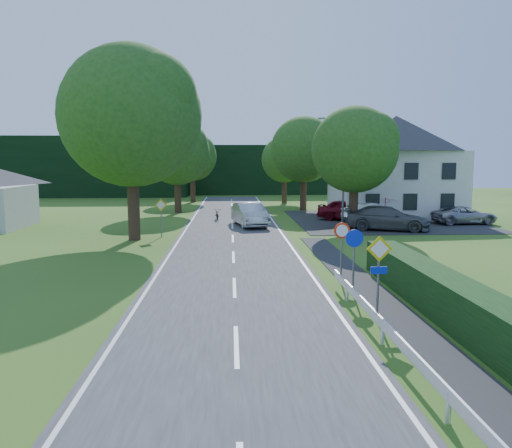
{
  "coord_description": "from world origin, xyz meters",
  "views": [
    {
      "loc": [
        -0.13,
        -6.46,
        4.81
      ],
      "look_at": [
        1.2,
        19.28,
        1.53
      ],
      "focal_mm": 35.0,
      "sensor_mm": 36.0,
      "label": 1
    }
  ],
  "objects": [
    {
      "name": "parked_car_silver_b",
      "position": [
        17.65,
        30.31,
        0.7
      ],
      "size": [
        4.88,
        2.47,
        1.32
      ],
      "primitive_type": "imported",
      "rotation": [
        0.0,
        0.0,
        1.63
      ],
      "color": "#A1A0A7",
      "rests_on": "parking_pad"
    },
    {
      "name": "tree_main",
      "position": [
        -6.0,
        24.0,
        5.82
      ],
      "size": [
        9.4,
        9.4,
        11.64
      ],
      "primitive_type": null,
      "color": "#204A16",
      "rests_on": "ground"
    },
    {
      "name": "house_white",
      "position": [
        14.0,
        36.0,
        4.41
      ],
      "size": [
        10.6,
        8.4,
        8.6
      ],
      "color": "silver",
      "rests_on": "ground"
    },
    {
      "name": "sign_priority_right",
      "position": [
        4.3,
        7.98,
        1.8
      ],
      "size": [
        0.78,
        0.09,
        2.59
      ],
      "color": "slate",
      "rests_on": "ground"
    },
    {
      "name": "line_centre",
      "position": [
        0.0,
        20.0,
        0.04
      ],
      "size": [
        0.12,
        80.0,
        0.01
      ],
      "primitive_type": null,
      "color": "white",
      "rests_on": "road"
    },
    {
      "name": "treeline_left",
      "position": [
        -28.0,
        62.0,
        4.0
      ],
      "size": [
        44.0,
        6.0,
        8.0
      ],
      "primitive_type": "cube",
      "color": "black",
      "rests_on": "ground"
    },
    {
      "name": "tree_left_back",
      "position": [
        -4.5,
        52.0,
        4.04
      ],
      "size": [
        6.6,
        6.6,
        8.07
      ],
      "primitive_type": null,
      "color": "#204A16",
      "rests_on": "ground"
    },
    {
      "name": "parked_car_grey",
      "position": [
        10.7,
        27.27,
        0.87
      ],
      "size": [
        6.12,
        3.97,
        1.65
      ],
      "primitive_type": "imported",
      "rotation": [
        0.0,
        0.0,
        1.25
      ],
      "color": "#4F5054",
      "rests_on": "parking_pad"
    },
    {
      "name": "parasol",
      "position": [
        12.02,
        31.92,
        1.0
      ],
      "size": [
        2.74,
        2.76,
        1.93
      ],
      "primitive_type": "imported",
      "rotation": [
        0.0,
        0.0,
        -0.38
      ],
      "color": "red",
      "rests_on": "parking_pad"
    },
    {
      "name": "parked_car_red",
      "position": [
        9.35,
        33.0,
        0.88
      ],
      "size": [
        5.29,
        3.95,
        1.68
      ],
      "primitive_type": "imported",
      "rotation": [
        0.0,
        0.0,
        1.11
      ],
      "color": "maroon",
      "rests_on": "parking_pad"
    },
    {
      "name": "road",
      "position": [
        0.0,
        20.0,
        0.02
      ],
      "size": [
        7.0,
        80.0,
        0.04
      ],
      "primitive_type": "cube",
      "color": "#343436",
      "rests_on": "ground"
    },
    {
      "name": "sign_roundabout",
      "position": [
        4.3,
        10.98,
        1.67
      ],
      "size": [
        0.64,
        0.08,
        2.37
      ],
      "color": "slate",
      "rests_on": "ground"
    },
    {
      "name": "sign_priority_left",
      "position": [
        -4.5,
        24.98,
        1.72
      ],
      "size": [
        0.78,
        0.09,
        2.44
      ],
      "color": "slate",
      "rests_on": "ground"
    },
    {
      "name": "tree_right_back",
      "position": [
        6.0,
        50.0,
        3.78
      ],
      "size": [
        6.2,
        6.2,
        7.56
      ],
      "primitive_type": null,
      "color": "#204A16",
      "rests_on": "ground"
    },
    {
      "name": "sign_speed_limit",
      "position": [
        4.3,
        12.97,
        1.77
      ],
      "size": [
        0.64,
        0.11,
        2.37
      ],
      "color": "slate",
      "rests_on": "ground"
    },
    {
      "name": "line_edge_left",
      "position": [
        -3.25,
        20.0,
        0.04
      ],
      "size": [
        0.12,
        80.0,
        0.01
      ],
      "primitive_type": "cube",
      "color": "white",
      "rests_on": "road"
    },
    {
      "name": "streetlight",
      "position": [
        8.06,
        30.0,
        4.46
      ],
      "size": [
        2.03,
        0.18,
        8.0
      ],
      "color": "slate",
      "rests_on": "ground"
    },
    {
      "name": "footpath",
      "position": [
        4.95,
        2.0,
        0.02
      ],
      "size": [
        1.5,
        44.0,
        0.04
      ],
      "primitive_type": "cube",
      "color": "#262729",
      "rests_on": "ground"
    },
    {
      "name": "tree_left_far",
      "position": [
        -5.0,
        40.0,
        4.29
      ],
      "size": [
        7.0,
        7.0,
        8.58
      ],
      "primitive_type": null,
      "color": "#204A16",
      "rests_on": "ground"
    },
    {
      "name": "tree_right_far",
      "position": [
        7.0,
        42.0,
        4.54
      ],
      "size": [
        7.4,
        7.4,
        9.09
      ],
      "primitive_type": null,
      "color": "#204A16",
      "rests_on": "ground"
    },
    {
      "name": "parking_pad",
      "position": [
        12.0,
        33.0,
        0.02
      ],
      "size": [
        14.0,
        16.0,
        0.04
      ],
      "primitive_type": "cube",
      "color": "#262729",
      "rests_on": "ground"
    },
    {
      "name": "parked_car_silver_a",
      "position": [
        10.85,
        32.07,
        0.8
      ],
      "size": [
        4.85,
        3.45,
        1.52
      ],
      "primitive_type": "imported",
      "rotation": [
        0.0,
        0.0,
        2.02
      ],
      "color": "#BBBABF",
      "rests_on": "parking_pad"
    },
    {
      "name": "tree_right_mid",
      "position": [
        8.5,
        28.0,
        4.29
      ],
      "size": [
        7.0,
        7.0,
        8.58
      ],
      "primitive_type": null,
      "color": "#204A16",
      "rests_on": "ground"
    },
    {
      "name": "moving_car",
      "position": [
        1.28,
        29.88,
        0.89
      ],
      "size": [
        2.8,
        5.43,
        1.7
      ],
      "primitive_type": "imported",
      "rotation": [
        0.0,
        0.0,
        0.2
      ],
      "color": "#BCBBC1",
      "rests_on": "road"
    },
    {
      "name": "treeline_right",
      "position": [
        8.0,
        66.0,
        3.5
      ],
      "size": [
        30.0,
        5.0,
        7.0
      ],
      "primitive_type": "cube",
      "color": "black",
      "rests_on": "ground"
    },
    {
      "name": "motorcycle",
      "position": [
        -1.2,
        33.79,
        0.5
      ],
      "size": [
        0.74,
        1.78,
        0.91
      ],
      "primitive_type": "imported",
      "rotation": [
        0.0,
        0.0,
        0.08
      ],
      "color": "black",
      "rests_on": "road"
    },
    {
      "name": "line_edge_right",
      "position": [
        3.25,
        20.0,
        0.04
      ],
      "size": [
        0.12,
        80.0,
        0.01
      ],
      "primitive_type": "cube",
      "color": "white",
      "rests_on": "road"
    }
  ]
}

